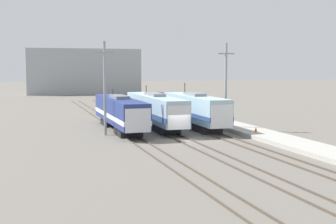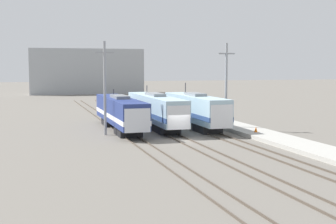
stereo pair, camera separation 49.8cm
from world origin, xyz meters
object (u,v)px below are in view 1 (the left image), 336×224
Objects in this scene: locomotive_far_right at (196,110)px; locomotive_center at (156,110)px; catenary_tower_right at (226,85)px; traffic_cone at (256,129)px; locomotive_far_left at (120,113)px; catenary_tower_left at (105,87)px.

locomotive_center is at bearing 160.82° from locomotive_far_right.
traffic_cone is (1.21, -5.45, -4.67)m from catenary_tower_right.
locomotive_center reaches higher than traffic_cone.
locomotive_far_left is 5.04m from catenary_tower_left.
locomotive_far_left is at bearing 147.52° from traffic_cone.
locomotive_far_right reaches higher than locomotive_far_left.
traffic_cone is at bearing -47.74° from locomotive_center.
catenary_tower_right is at bearing -41.65° from locomotive_far_right.
locomotive_far_right reaches higher than locomotive_center.
catenary_tower_right reaches higher than traffic_cone.
locomotive_far_left is 9.36m from locomotive_far_right.
locomotive_far_right is at bearing -3.36° from locomotive_far_left.
traffic_cone is at bearing -19.11° from catenary_tower_left.
catenary_tower_left is 1.00× the size of catenary_tower_right.
locomotive_far_left is 1.82× the size of catenary_tower_right.
catenary_tower_right reaches higher than locomotive_far_right.
locomotive_center reaches higher than locomotive_far_left.
catenary_tower_right is at bearing 0.00° from catenary_tower_left.
traffic_cone is at bearing -77.48° from catenary_tower_right.
catenary_tower_right is (2.84, -2.53, 3.16)m from locomotive_far_right.
catenary_tower_right is (12.18, -3.07, 3.24)m from locomotive_far_left.
catenary_tower_right is (7.51, -4.15, 3.18)m from locomotive_center.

